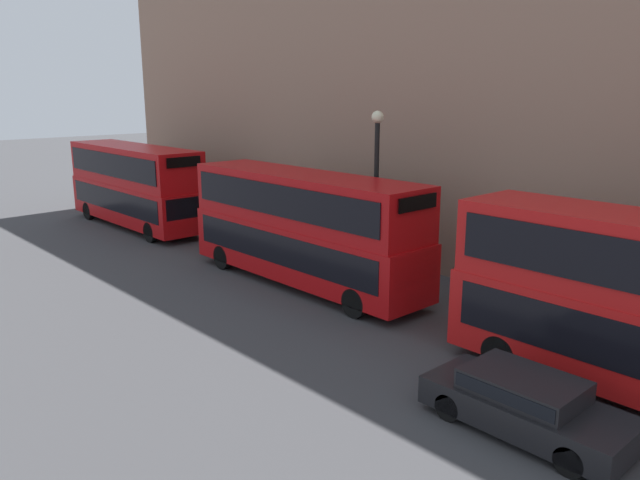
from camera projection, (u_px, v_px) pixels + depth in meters
name	position (u px, v px, depth m)	size (l,w,h in m)	color
bus_second_in_queue	(304.00, 224.00, 23.55)	(2.59, 10.94, 4.30)	#B20C0F
bus_third_in_queue	(134.00, 183.00, 33.53)	(2.59, 10.67, 4.39)	#B20C0F
car_hatchback	(525.00, 402.00, 13.61)	(1.87, 4.48, 1.31)	black
street_lamp	(376.00, 181.00, 22.87)	(0.44, 0.44, 6.59)	black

